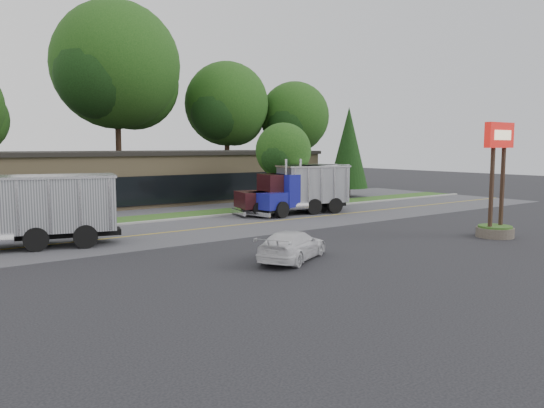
{
  "coord_description": "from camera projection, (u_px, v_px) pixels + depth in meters",
  "views": [
    {
      "loc": [
        -15.19,
        -17.58,
        4.75
      ],
      "look_at": [
        0.78,
        4.0,
        1.8
      ],
      "focal_mm": 35.0,
      "sensor_mm": 36.0,
      "label": 1
    }
  ],
  "objects": [
    {
      "name": "far_parking",
      "position": [
        136.0,
        210.0,
        39.53
      ],
      "size": [
        60.0,
        7.0,
        0.02
      ],
      "primitive_type": "cube",
      "color": "slate",
      "rests_on": "ground"
    },
    {
      "name": "dump_truck_red",
      "position": [
        18.0,
        210.0,
        24.44
      ],
      "size": [
        10.29,
        4.97,
        3.36
      ],
      "rotation": [
        0.0,
        0.0,
        2.88
      ],
      "color": "black",
      "rests_on": "ground"
    },
    {
      "name": "center_line",
      "position": [
        210.0,
        228.0,
        30.74
      ],
      "size": [
        60.0,
        0.12,
        0.01
      ],
      "primitive_type": "cube",
      "color": "gold",
      "rests_on": "ground"
    },
    {
      "name": "strip_mall",
      "position": [
        131.0,
        178.0,
        45.29
      ],
      "size": [
        32.0,
        12.0,
        4.0
      ],
      "primitive_type": "cube",
      "color": "#917C58",
      "rests_on": "ground"
    },
    {
      "name": "grass_verge",
      "position": [
        165.0,
        217.0,
        35.54
      ],
      "size": [
        60.0,
        3.4,
        0.03
      ],
      "primitive_type": "cube",
      "color": "#385C1F",
      "rests_on": "ground"
    },
    {
      "name": "curb",
      "position": [
        177.0,
        220.0,
        34.1
      ],
      "size": [
        60.0,
        0.3,
        0.12
      ],
      "primitive_type": "cube",
      "color": "#9E9E99",
      "rests_on": "ground"
    },
    {
      "name": "tree_verge",
      "position": [
        284.0,
        153.0,
        41.08
      ],
      "size": [
        4.59,
        4.32,
        6.55
      ],
      "color": "#382619",
      "rests_on": "ground"
    },
    {
      "name": "ground",
      "position": [
        311.0,
        253.0,
        23.55
      ],
      "size": [
        140.0,
        140.0,
        0.0
      ],
      "primitive_type": "plane",
      "color": "#2F2F34",
      "rests_on": "ground"
    },
    {
      "name": "dump_truck_maroon",
      "position": [
        299.0,
        188.0,
        37.29
      ],
      "size": [
        8.27,
        4.24,
        3.36
      ],
      "rotation": [
        0.0,
        0.0,
        2.91
      ],
      "color": "black",
      "rests_on": "ground"
    },
    {
      "name": "tree_far_d",
      "position": [
        227.0,
        108.0,
        58.59
      ],
      "size": [
        9.79,
        9.21,
        13.97
      ],
      "color": "#382619",
      "rests_on": "ground"
    },
    {
      "name": "tree_far_e",
      "position": [
        295.0,
        120.0,
        61.82
      ],
      "size": [
        8.54,
        8.04,
        12.18
      ],
      "color": "#382619",
      "rests_on": "ground"
    },
    {
      "name": "tree_far_c",
      "position": [
        118.0,
        72.0,
        52.02
      ],
      "size": [
        13.17,
        12.4,
        18.79
      ],
      "color": "#382619",
      "rests_on": "ground"
    },
    {
      "name": "road",
      "position": [
        210.0,
        228.0,
        30.74
      ],
      "size": [
        60.0,
        8.0,
        0.02
      ],
      "primitive_type": "cube",
      "color": "slate",
      "rests_on": "ground"
    },
    {
      "name": "dump_truck_blue",
      "position": [
        304.0,
        187.0,
        38.02
      ],
      "size": [
        8.6,
        3.83,
        3.36
      ],
      "rotation": [
        0.0,
        0.0,
        3.3
      ],
      "color": "black",
      "rests_on": "ground"
    },
    {
      "name": "rally_car",
      "position": [
        292.0,
        245.0,
        22.08
      ],
      "size": [
        4.61,
        3.61,
        1.25
      ],
      "primitive_type": "imported",
      "rotation": [
        0.0,
        0.0,
        2.07
      ],
      "color": "silver",
      "rests_on": "ground"
    },
    {
      "name": "evergreen_right",
      "position": [
        349.0,
        148.0,
        49.26
      ],
      "size": [
        3.67,
        3.67,
        8.35
      ],
      "color": "#382619",
      "rests_on": "ground"
    },
    {
      "name": "bilo_sign",
      "position": [
        496.0,
        199.0,
        27.54
      ],
      "size": [
        2.2,
        1.9,
        5.95
      ],
      "color": "#6B6054",
      "rests_on": "ground"
    }
  ]
}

